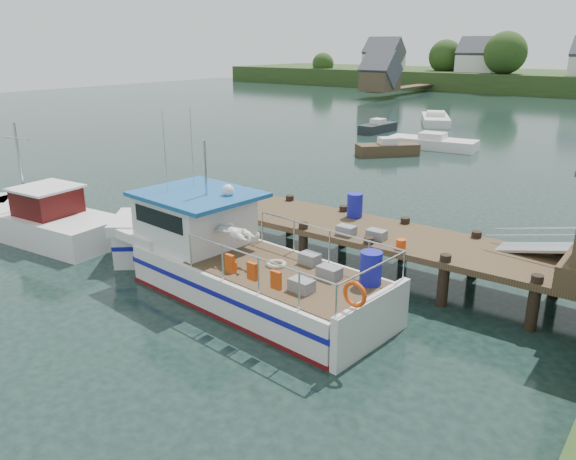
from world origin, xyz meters
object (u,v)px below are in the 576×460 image
Objects in this scene: dock at (535,235)px; moored_rowboat at (387,149)px; lobster_boat at (225,259)px; moored_a at (432,143)px; moored_d at (435,119)px; work_boat at (35,219)px; moored_e at (378,127)px.

dock is 4.04× the size of moored_rowboat.
dock is 1.46× the size of lobster_boat.
lobster_boat is 27.77m from moored_a.
moored_d is (-5.14, 12.84, 0.01)m from moored_a.
moored_rowboat reaches higher than moored_d.
dock is 18.25m from work_boat.
dock reaches higher than moored_rowboat.
dock is at bearing 33.33° from lobster_boat.
moored_e is at bearing 115.53° from lobster_boat.
work_boat is 24.01m from moored_rowboat.
moored_rowboat is at bearing 110.46° from lobster_boat.
lobster_boat is at bearing -72.19° from moored_d.
moored_e is at bearing 160.64° from moored_a.
moored_rowboat is at bearing -64.57° from moored_e.
moored_d is at bearing 109.24° from lobster_boat.
lobster_boat reaches higher than moored_a.
moored_d is (-0.36, 40.97, -0.27)m from work_boat.
dock reaches higher than moored_a.
moored_d is at bearing 83.65° from moored_rowboat.
dock is 9.06m from lobster_boat.
dock reaches higher than moored_d.
moored_d reaches higher than moored_e.
lobster_boat is 34.11m from moored_e.
moored_e is (-1.83, -8.18, -0.00)m from moored_d.
moored_rowboat reaches higher than moored_a.
moored_e is at bearing -98.66° from moored_d.
lobster_boat reaches higher than dock.
moored_a is (-12.71, 23.15, -1.81)m from dock.
moored_rowboat is 10.59m from moored_e.
moored_d is (-17.85, 35.98, -1.80)m from dock.
dock is at bearing -59.68° from moored_d.
moored_a is at bearing 118.78° from dock.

